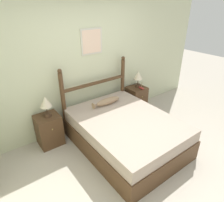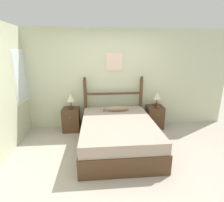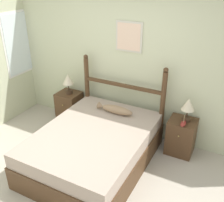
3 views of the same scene
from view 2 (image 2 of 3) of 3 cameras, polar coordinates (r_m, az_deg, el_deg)
ground_plane at (r=3.46m, az=1.50°, el=-19.34°), size 16.00×16.00×0.00m
wall_back at (r=4.60m, az=-0.84°, el=6.95°), size 6.40×0.08×2.55m
bed at (r=3.81m, az=1.91°, el=-10.68°), size 1.53×2.05×0.59m
headboard at (r=4.56m, az=0.48°, el=-0.08°), size 1.53×0.08×1.39m
nightstand_left at (r=4.65m, az=-13.15°, el=-5.92°), size 0.43×0.42×0.60m
nightstand_right at (r=4.85m, az=13.69°, el=-5.05°), size 0.43×0.42×0.60m
table_lamp_left at (r=4.47m, az=-13.35°, el=0.71°), size 0.20×0.20×0.39m
table_lamp_right at (r=4.71m, az=14.53°, el=1.41°), size 0.20×0.20×0.39m
model_boat at (r=4.64m, az=14.78°, el=-1.86°), size 0.08×0.18×0.17m
fish_pillow at (r=4.26m, az=1.43°, el=-2.45°), size 0.63×0.15×0.13m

